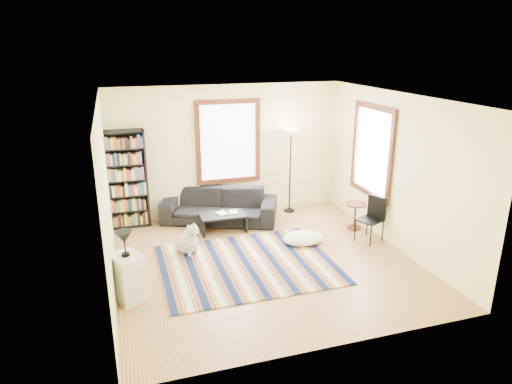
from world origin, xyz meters
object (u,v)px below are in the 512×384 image
object	(u,v)px
coffee_table	(223,223)
dog	(187,237)
side_table	(355,216)
white_cabinet	(128,277)
bookshelf	(124,180)
floor_lamp	(290,171)
folding_chair	(370,220)
floor_cushion	(303,238)
sofa	(219,205)

from	to	relation	value
coffee_table	dog	size ratio (longest dim) A/B	1.53
side_table	white_cabinet	size ratio (longest dim) A/B	0.77
bookshelf	floor_lamp	bearing A→B (deg)	-2.79
coffee_table	side_table	size ratio (longest dim) A/B	1.67
floor_lamp	white_cabinet	bearing A→B (deg)	-142.89
folding_chair	coffee_table	bearing A→B (deg)	129.39
floor_cushion	white_cabinet	xyz separation A→B (m)	(-3.23, -1.04, 0.25)
sofa	white_cabinet	bearing A→B (deg)	-103.87
floor_cushion	folding_chair	distance (m)	1.30
floor_cushion	bookshelf	bearing A→B (deg)	149.31
coffee_table	white_cabinet	xyz separation A→B (m)	(-1.91, -2.06, 0.17)
coffee_table	folding_chair	xyz separation A→B (m)	(2.54, -1.30, 0.25)
sofa	floor_cushion	xyz separation A→B (m)	(1.25, -1.58, -0.25)
folding_chair	white_cabinet	world-z (taller)	folding_chair
bookshelf	folding_chair	distance (m)	4.87
coffee_table	floor_lamp	xyz separation A→B (m)	(1.69, 0.66, 0.75)
folding_chair	white_cabinet	xyz separation A→B (m)	(-4.45, -0.76, -0.08)
floor_cushion	folding_chair	size ratio (longest dim) A/B	0.93
floor_cushion	side_table	size ratio (longest dim) A/B	1.48
sofa	coffee_table	bearing A→B (deg)	-73.40
floor_lamp	floor_cushion	bearing A→B (deg)	-102.55
coffee_table	folding_chair	distance (m)	2.86
coffee_table	bookshelf	bearing A→B (deg)	155.25
sofa	folding_chair	distance (m)	3.10
sofa	dog	xyz separation A→B (m)	(-0.91, -1.33, -0.05)
sofa	side_table	size ratio (longest dim) A/B	4.40
bookshelf	white_cabinet	size ratio (longest dim) A/B	2.86
floor_lamp	bookshelf	bearing A→B (deg)	177.21
coffee_table	folding_chair	size ratio (longest dim) A/B	1.05
floor_cushion	floor_lamp	world-z (taller)	floor_lamp
sofa	floor_cushion	distance (m)	2.03
sofa	folding_chair	size ratio (longest dim) A/B	2.76
side_table	floor_cushion	bearing A→B (deg)	-164.74
coffee_table	side_table	distance (m)	2.67
floor_cushion	floor_lamp	xyz separation A→B (m)	(0.37, 1.68, 0.83)
white_cabinet	dog	size ratio (longest dim) A/B	1.19
side_table	coffee_table	bearing A→B (deg)	165.45
folding_chair	white_cabinet	bearing A→B (deg)	166.26
bookshelf	white_cabinet	distance (m)	2.97
floor_cushion	white_cabinet	world-z (taller)	white_cabinet
sofa	white_cabinet	xyz separation A→B (m)	(-1.98, -2.62, 0.00)
sofa	floor_lamp	size ratio (longest dim) A/B	1.28
coffee_table	floor_cushion	world-z (taller)	coffee_table
bookshelf	coffee_table	world-z (taller)	bookshelf
white_cabinet	floor_lamp	bearing A→B (deg)	13.42
sofa	floor_lamp	distance (m)	1.73
sofa	dog	bearing A→B (deg)	-101.23
floor_lamp	coffee_table	bearing A→B (deg)	-158.59
sofa	bookshelf	size ratio (longest dim) A/B	1.19
floor_lamp	white_cabinet	world-z (taller)	floor_lamp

